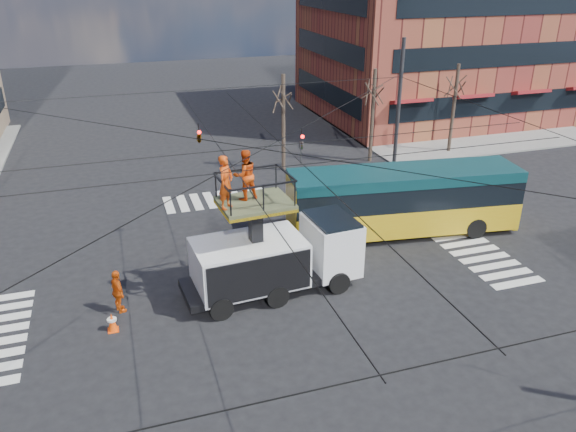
% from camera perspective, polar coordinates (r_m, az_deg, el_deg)
% --- Properties ---
extents(ground, '(120.00, 120.00, 0.00)m').
position_cam_1_polar(ground, '(22.67, -2.29, -7.58)').
color(ground, black).
rests_on(ground, ground).
extents(sidewalk_ne, '(18.00, 18.00, 0.12)m').
position_cam_1_polar(sidewalk_ne, '(48.86, 15.20, 9.34)').
color(sidewalk_ne, slate).
rests_on(sidewalk_ne, ground).
extents(crosswalks, '(22.40, 22.40, 0.02)m').
position_cam_1_polar(crosswalks, '(22.66, -2.29, -7.55)').
color(crosswalks, silver).
rests_on(crosswalks, ground).
extents(building_ne, '(20.06, 16.06, 14.00)m').
position_cam_1_polar(building_ne, '(50.67, 15.21, 17.87)').
color(building_ne, maroon).
rests_on(building_ne, ground).
extents(overhead_network, '(24.24, 24.24, 8.00)m').
position_cam_1_polar(overhead_network, '(21.08, -2.96, 2.91)').
color(overhead_network, '#2D2D30').
rests_on(overhead_network, ground).
extents(tree_a, '(2.00, 2.00, 6.00)m').
position_cam_1_polar(tree_a, '(34.41, -0.48, 11.97)').
color(tree_a, '#382B21').
rests_on(tree_a, ground).
extents(tree_b, '(2.00, 2.00, 6.00)m').
position_cam_1_polar(tree_b, '(36.62, 8.73, 12.45)').
color(tree_b, '#382B21').
rests_on(tree_b, ground).
extents(tree_c, '(2.00, 2.00, 6.00)m').
position_cam_1_polar(tree_c, '(39.62, 16.74, 12.62)').
color(tree_c, '#382B21').
rests_on(tree_c, ground).
extents(utility_truck, '(7.15, 3.06, 5.92)m').
position_cam_1_polar(utility_truck, '(21.78, -1.31, -2.98)').
color(utility_truck, black).
rests_on(utility_truck, ground).
extents(city_bus, '(11.16, 3.99, 3.20)m').
position_cam_1_polar(city_bus, '(27.18, 11.63, 1.64)').
color(city_bus, gold).
rests_on(city_bus, ground).
extents(traffic_cone, '(0.36, 0.36, 0.72)m').
position_cam_1_polar(traffic_cone, '(21.16, -17.43, -10.24)').
color(traffic_cone, '#FF4A0A').
rests_on(traffic_cone, ground).
extents(worker_ground, '(0.73, 1.10, 1.74)m').
position_cam_1_polar(worker_ground, '(21.87, -16.90, -7.36)').
color(worker_ground, '#CF4D0D').
rests_on(worker_ground, ground).
extents(flagger, '(1.01, 1.32, 1.81)m').
position_cam_1_polar(flagger, '(26.94, 10.47, -0.37)').
color(flagger, orange).
rests_on(flagger, ground).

